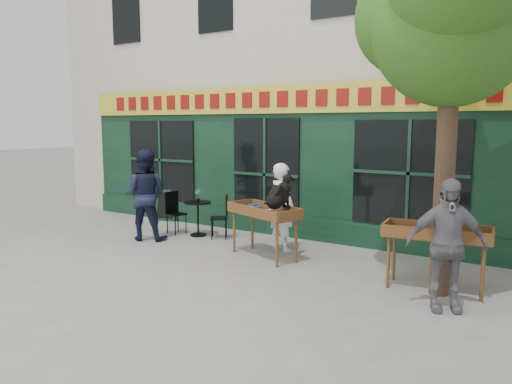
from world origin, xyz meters
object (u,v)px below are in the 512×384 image
woman (282,207)px  man_right (446,245)px  book_cart_center (264,214)px  book_cart_right (437,236)px  man_left (145,195)px  dog (279,191)px  bistro_table (198,212)px

woman → man_right: man_right is taller
book_cart_center → woman: 0.65m
book_cart_center → book_cart_right: bearing=16.8°
book_cart_center → man_left: bearing=-157.2°
dog → woman: size_ratio=0.35×
woman → book_cart_center: bearing=109.3°
dog → woman: (-0.35, 0.70, -0.43)m
bistro_table → man_left: 1.22m
book_cart_center → man_right: size_ratio=0.91×
man_right → man_left: bearing=146.5°
dog → book_cart_right: (2.78, -0.08, -0.47)m
dog → bistro_table: size_ratio=0.79×
woman → bistro_table: (-2.20, 0.07, -0.32)m
man_right → book_cart_right: bearing=84.7°
woman → book_cart_right: woman is taller
dog → woman: 0.89m
woman → man_left: man_left is taller
woman → bistro_table: woman is taller
book_cart_center → woman: size_ratio=0.94×
book_cart_right → bistro_table: size_ratio=2.06×
bistro_table → man_left: size_ratio=0.39×
woman → book_cart_right: bearing=-174.8°
bistro_table → dog: bearing=-16.9°
dog → bistro_table: bearing=-177.6°
book_cart_center → bistro_table: bearing=-178.9°
book_cart_right → bistro_table: (-5.33, 0.86, -0.28)m
bistro_table → book_cart_right: bearing=-9.2°
dog → book_cart_right: size_ratio=0.38×
book_cart_center → book_cart_right: 3.13m
man_left → bistro_table: bearing=-152.2°
man_right → bistro_table: size_ratio=2.34×
book_cart_right → bistro_table: 5.41m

